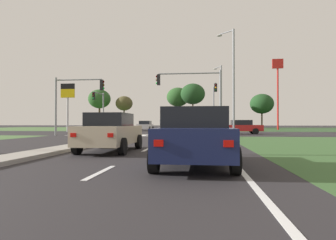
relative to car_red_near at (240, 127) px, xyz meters
name	(u,v)px	position (x,y,z in m)	size (l,w,h in m)	color
ground_plane	(149,133)	(-10.00, 1.09, -0.76)	(200.00, 200.00, 0.00)	#282628
grass_verge_far_left	(49,129)	(-35.50, 25.59, -0.76)	(35.00, 35.00, 0.01)	#476B38
grass_verge_far_right	(306,129)	(15.50, 25.59, -0.76)	(35.00, 35.00, 0.01)	#2D4C28
median_island_near	(77,146)	(-10.00, -17.91, -0.69)	(1.20, 22.00, 0.14)	gray
median_island_far	(171,128)	(-10.00, 26.09, -0.69)	(1.20, 36.00, 0.14)	gray
lane_dash_near	(100,172)	(-6.50, -24.39, -0.75)	(0.14, 2.00, 0.01)	silver
lane_dash_second	(147,149)	(-6.50, -18.39, -0.75)	(0.14, 2.00, 0.01)	silver
lane_dash_third	(164,141)	(-6.50, -12.39, -0.75)	(0.14, 2.00, 0.01)	silver
lane_dash_fourth	(173,136)	(-6.50, -6.39, -0.75)	(0.14, 2.00, 0.01)	silver
edge_line_right	(221,147)	(-3.15, -16.91, -0.75)	(0.14, 24.00, 0.01)	silver
stop_bar_near	(177,136)	(-6.20, -5.91, -0.75)	(6.40, 0.50, 0.01)	silver
crosswalk_bar_near	(74,135)	(-16.40, -4.11, -0.75)	(0.70, 2.80, 0.01)	silver
crosswalk_bar_second	(86,135)	(-15.25, -4.11, -0.75)	(0.70, 2.80, 0.01)	silver
crosswalk_bar_third	(97,135)	(-14.10, -4.11, -0.75)	(0.70, 2.80, 0.01)	silver
crosswalk_bar_fourth	(109,135)	(-12.95, -4.11, -0.75)	(0.70, 2.80, 0.01)	silver
crosswalk_bar_fifth	(120,135)	(-11.80, -4.11, -0.75)	(0.70, 2.80, 0.01)	silver
crosswalk_bar_sixth	(132,135)	(-10.65, -4.11, -0.75)	(0.70, 2.80, 0.01)	silver
crosswalk_bar_seventh	(144,135)	(-9.50, -4.11, -0.75)	(0.70, 2.80, 0.01)	silver
car_red_near	(240,127)	(0.00, 0.00, 0.00)	(4.62, 1.99, 1.48)	#A31919
car_silver_second	(145,126)	(-12.42, 11.54, 0.00)	(2.00, 4.48, 1.49)	#B7B7BC
car_navy_third	(195,136)	(-4.29, -23.06, 0.04)	(2.08, 4.24, 1.57)	#161E47
car_beige_fourth	(111,132)	(-7.82, -19.49, 0.04)	(1.94, 4.25, 1.57)	#BCAD8E
traffic_signal_far_left	(100,104)	(-17.60, 6.26, 2.91)	(0.32, 3.97, 5.37)	gray
traffic_signal_far_right	(214,99)	(-2.40, 5.72, 3.42)	(0.32, 5.57, 6.02)	gray
traffic_signal_near_right	(196,90)	(-4.52, -5.51, 3.31)	(5.83, 0.32, 5.82)	gray
traffic_signal_near_left	(74,95)	(-15.85, -5.51, 3.00)	(4.79, 0.32, 5.43)	gray
street_lamp_second	(232,77)	(-1.17, -3.50, 4.76)	(1.61, 1.49, 9.99)	gray
street_lamp_third	(221,95)	(-1.13, 12.73, 4.67)	(1.19, 1.87, 9.80)	gray
pedestrian_at_median	(161,123)	(-9.95, 10.92, 0.43)	(0.34, 0.34, 1.73)	#232833
fastfood_pole_sign	(278,78)	(8.88, 19.47, 7.99)	(1.80, 0.40, 12.04)	red
fuel_price_totem	(68,97)	(-21.12, 4.20, 3.80)	(1.80, 0.24, 6.23)	silver
treeline_near	(99,99)	(-28.58, 36.42, 6.22)	(5.38, 5.38, 9.30)	#423323
treeline_second	(124,103)	(-22.46, 36.54, 5.10)	(4.09, 4.09, 7.63)	#423323
treeline_third	(178,97)	(-9.54, 37.55, 6.59)	(5.35, 5.35, 9.64)	#423323
treeline_fourth	(193,94)	(-5.89, 34.25, 6.97)	(5.53, 5.53, 10.10)	#423323
treeline_fifth	(262,104)	(9.82, 36.77, 4.79)	(5.33, 5.33, 7.83)	#423323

